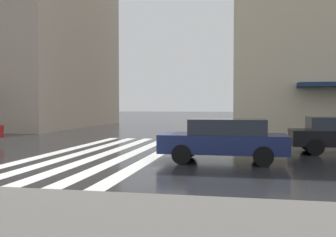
{
  "coord_description": "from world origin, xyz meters",
  "views": [
    {
      "loc": [
        -10.03,
        -5.96,
        1.84
      ],
      "look_at": [
        3.7,
        -3.27,
        1.37
      ],
      "focal_mm": 40.49,
      "sensor_mm": 36.0,
      "label": 1
    }
  ],
  "objects": [
    {
      "name": "ground_plane",
      "position": [
        0.0,
        0.0,
        0.0
      ],
      "size": [
        220.0,
        220.0,
        0.0
      ],
      "primitive_type": "plane",
      "color": "black"
    },
    {
      "name": "zebra_crossing",
      "position": [
        4.0,
        -0.82,
        0.0
      ],
      "size": [
        13.0,
        4.5,
        0.01
      ],
      "color": "silver",
      "rests_on": "ground_plane"
    },
    {
      "name": "car_navy",
      "position": [
        2.5,
        -5.39,
        0.76
      ],
      "size": [
        1.85,
        4.1,
        1.41
      ],
      "color": "navy",
      "rests_on": "ground_plane"
    }
  ]
}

